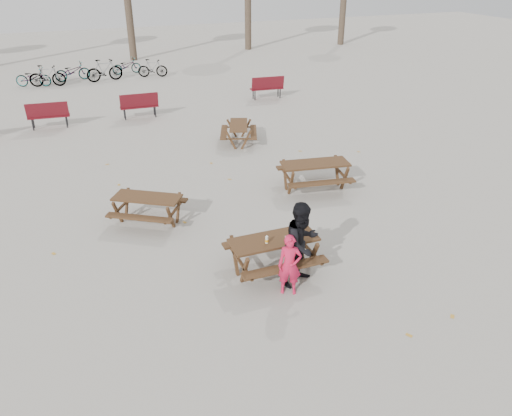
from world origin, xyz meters
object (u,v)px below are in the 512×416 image
object	(u,v)px
soda_bottle	(267,240)
picnic_table_far	(239,134)
picnic_table_east	(315,176)
food_tray	(290,237)
picnic_table_north	(148,209)
main_picnic_table	(274,247)
adult	(302,244)
child	(290,265)

from	to	relation	value
soda_bottle	picnic_table_far	bearing A→B (deg)	74.41
soda_bottle	picnic_table_east	bearing A→B (deg)	50.08
food_tray	picnic_table_far	world-z (taller)	food_tray
food_tray	picnic_table_north	distance (m)	3.96
main_picnic_table	adult	xyz separation A→B (m)	(0.37, -0.54, 0.29)
main_picnic_table	picnic_table_far	world-z (taller)	main_picnic_table
adult	picnic_table_east	distance (m)	4.51
main_picnic_table	picnic_table_north	xyz separation A→B (m)	(-2.03, 3.07, -0.24)
main_picnic_table	child	bearing A→B (deg)	-90.59
main_picnic_table	picnic_table_east	world-z (taller)	picnic_table_east
main_picnic_table	picnic_table_north	world-z (taller)	main_picnic_table
main_picnic_table	picnic_table_north	size ratio (longest dim) A/B	1.11
food_tray	picnic_table_east	xyz separation A→B (m)	(2.35, 3.41, -0.39)
picnic_table_east	picnic_table_far	world-z (taller)	picnic_table_east
food_tray	adult	distance (m)	0.46
adult	picnic_table_east	world-z (taller)	adult
picnic_table_north	picnic_table_far	xyz separation A→B (m)	(4.02, 4.67, -0.02)
child	adult	xyz separation A→B (m)	(0.38, 0.25, 0.25)
main_picnic_table	soda_bottle	distance (m)	0.35
adult	picnic_table_far	size ratio (longest dim) A/B	1.14
main_picnic_table	food_tray	xyz separation A→B (m)	(0.32, -0.09, 0.21)
picnic_table_far	adult	bearing A→B (deg)	-170.81
food_tray	picnic_table_north	world-z (taller)	food_tray
child	picnic_table_east	size ratio (longest dim) A/B	0.68
adult	picnic_table_north	bearing A→B (deg)	100.35
main_picnic_table	adult	size ratio (longest dim) A/B	1.02
soda_bottle	main_picnic_table	bearing A→B (deg)	27.44
soda_bottle	adult	distance (m)	0.72
picnic_table_east	soda_bottle	bearing A→B (deg)	-120.85
food_tray	child	size ratio (longest dim) A/B	0.14
main_picnic_table	child	xyz separation A→B (m)	(-0.01, -0.79, 0.04)
food_tray	soda_bottle	size ratio (longest dim) A/B	1.06
child	picnic_table_north	distance (m)	4.36
picnic_table_east	picnic_table_far	distance (m)	4.47
child	picnic_table_east	distance (m)	4.91
picnic_table_east	main_picnic_table	bearing A→B (deg)	-119.67
child	picnic_table_east	xyz separation A→B (m)	(2.67, 4.11, -0.23)
soda_bottle	picnic_table_east	size ratio (longest dim) A/B	0.09
soda_bottle	adult	bearing A→B (deg)	-37.15
adult	food_tray	bearing A→B (deg)	73.35
main_picnic_table	food_tray	bearing A→B (deg)	-16.06
picnic_table_north	picnic_table_far	bearing A→B (deg)	81.92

